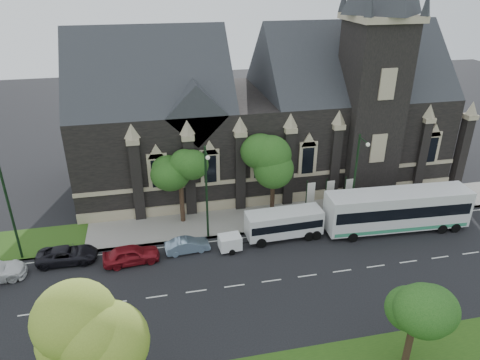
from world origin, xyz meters
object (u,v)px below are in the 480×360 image
object	(u,v)px
street_lamp_far	(8,208)
tour_coach	(397,209)
banner_flag_center	(328,193)
box_trailer	(230,242)
banner_flag_left	(309,195)
street_lamp_near	(356,174)
street_lamp_mid	(207,189)
tree_park_near	(98,319)
car_far_red	(131,254)
sedan	(187,245)
tree_walk_left	(182,167)
tree_walk_right	(275,159)
shuttle_bus	(284,223)
car_far_black	(67,255)
banner_flag_right	(347,191)
tree_park_east	(418,303)

from	to	relation	value
street_lamp_far	tour_coach	distance (m)	33.69
banner_flag_center	box_trailer	size ratio (longest dim) A/B	1.44
banner_flag_left	tour_coach	bearing A→B (deg)	-29.08
street_lamp_near	street_lamp_mid	world-z (taller)	same
tree_park_near	car_far_red	size ratio (longest dim) A/B	1.84
street_lamp_near	car_far_red	bearing A→B (deg)	-173.75
tree_park_near	street_lamp_near	xyz separation A→B (m)	(21.77, 15.86, -1.30)
sedan	tour_coach	bearing A→B (deg)	-95.96
tree_walk_left	tour_coach	world-z (taller)	tree_walk_left
tree_walk_right	street_lamp_far	distance (m)	23.50
banner_flag_center	shuttle_bus	size ratio (longest dim) A/B	0.57
street_lamp_far	banner_flag_left	bearing A→B (deg)	4.15
tree_park_near	banner_flag_left	distance (m)	25.65
shuttle_bus	car_far_black	xyz separation A→B (m)	(-18.90, 0.22, -0.87)
banner_flag_right	sedan	bearing A→B (deg)	-167.68
banner_flag_left	sedan	distance (m)	12.99
tree_park_near	banner_flag_left	xyz separation A→B (m)	(18.06, 17.77, -4.03)
street_lamp_near	box_trailer	size ratio (longest dim) A/B	3.24
street_lamp_mid	car_far_black	world-z (taller)	street_lamp_mid
box_trailer	tree_park_near	bearing A→B (deg)	-128.52
tree_park_near	tree_park_east	xyz separation A→B (m)	(17.95, -0.55, -1.80)
banner_flag_left	car_far_black	xyz separation A→B (m)	(-22.40, -2.93, -1.70)
banner_flag_right	shuttle_bus	world-z (taller)	banner_flag_right
tree_park_east	car_far_red	world-z (taller)	tree_park_east
tree_park_east	street_lamp_mid	size ratio (longest dim) A/B	0.70
tree_park_east	banner_flag_right	size ratio (longest dim) A/B	1.57
street_lamp_mid	box_trailer	xyz separation A→B (m)	(1.57, -2.27, -4.28)
banner_flag_center	box_trailer	xyz separation A→B (m)	(-10.71, -4.18, -1.55)
tree_park_east	banner_flag_right	distance (m)	18.91
sedan	car_far_red	distance (m)	4.79
box_trailer	street_lamp_far	bearing A→B (deg)	168.62
street_lamp_mid	banner_flag_right	xyz separation A→B (m)	(14.29, 1.91, -2.73)
tree_walk_left	tour_coach	size ratio (longest dim) A/B	0.56
tree_walk_right	street_lamp_near	distance (m)	7.72
street_lamp_far	banner_flag_center	distance (m)	28.48
street_lamp_far	box_trailer	distance (m)	18.23
tree_walk_left	shuttle_bus	world-z (taller)	tree_walk_left
street_lamp_far	car_far_black	world-z (taller)	street_lamp_far
tree_walk_left	street_lamp_near	bearing A→B (deg)	-12.87
shuttle_bus	car_far_black	world-z (taller)	shuttle_bus
tree_park_near	banner_flag_left	bearing A→B (deg)	44.54
street_lamp_mid	shuttle_bus	world-z (taller)	street_lamp_mid
street_lamp_far	banner_flag_right	world-z (taller)	street_lamp_far
box_trailer	sedan	bearing A→B (deg)	166.63
banner_flag_left	car_far_black	bearing A→B (deg)	-172.54
banner_flag_center	tour_coach	size ratio (longest dim) A/B	0.29
box_trailer	sedan	xyz separation A→B (m)	(-3.66, 0.60, -0.20)
tree_park_near	street_lamp_far	distance (m)	17.92
street_lamp_far	tour_coach	world-z (taller)	street_lamp_far
box_trailer	tree_walk_left	bearing A→B (deg)	115.80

